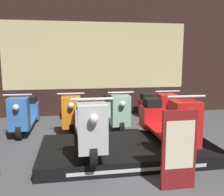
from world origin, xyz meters
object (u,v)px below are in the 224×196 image
object	(u,v)px
scooter_backrow_0	(26,113)
scooter_display_right	(165,121)
scooter_backrow_2	(115,110)
price_sign_board	(179,150)
scooter_display_left	(89,125)
scooter_backrow_3	(156,109)
scooter_backrow_1	(71,112)

from	to	relation	value
scooter_backrow_0	scooter_display_right	bearing A→B (deg)	-36.47
scooter_backrow_0	scooter_backrow_2	distance (m)	1.91
scooter_display_right	price_sign_board	world-z (taller)	scooter_display_right
scooter_display_left	scooter_display_right	bearing A→B (deg)	0.00
scooter_backrow_0	scooter_backrow_2	world-z (taller)	same
scooter_backrow_3	scooter_display_right	bearing A→B (deg)	-104.70
scooter_backrow_0	scooter_backrow_2	bearing A→B (deg)	0.00
scooter_backrow_1	scooter_backrow_2	size ratio (longest dim) A/B	1.00
scooter_backrow_3	price_sign_board	xyz separation A→B (m)	(-0.71, -2.82, 0.13)
scooter_backrow_1	scooter_display_right	bearing A→B (deg)	-50.83
scooter_display_left	price_sign_board	xyz separation A→B (m)	(0.95, -1.05, -0.05)
scooter_display_left	scooter_backrow_2	xyz separation A→B (m)	(0.71, 1.78, -0.19)
scooter_backrow_3	price_sign_board	bearing A→B (deg)	-104.12
scooter_display_right	scooter_backrow_0	bearing A→B (deg)	143.53
scooter_backrow_0	price_sign_board	distance (m)	3.56
scooter_display_left	scooter_backrow_2	size ratio (longest dim) A/B	1.00
scooter_backrow_0	scooter_backrow_3	distance (m)	2.87
scooter_backrow_2	price_sign_board	bearing A→B (deg)	-85.00
scooter_display_left	scooter_backrow_3	world-z (taller)	scooter_display_left
scooter_backrow_2	scooter_backrow_3	bearing A→B (deg)	0.00
scooter_backrow_0	scooter_display_left	bearing A→B (deg)	-55.78
scooter_backrow_2	price_sign_board	xyz separation A→B (m)	(0.25, -2.82, 0.13)
scooter_display_right	scooter_backrow_3	world-z (taller)	scooter_display_right
scooter_display_right	scooter_backrow_3	distance (m)	1.85
scooter_display_left	scooter_backrow_1	size ratio (longest dim) A/B	1.00
scooter_backrow_3	price_sign_board	distance (m)	2.91
scooter_display_left	scooter_backrow_0	world-z (taller)	scooter_display_left
scooter_backrow_3	price_sign_board	size ratio (longest dim) A/B	1.91
scooter_display_left	scooter_display_right	world-z (taller)	same
scooter_backrow_1	scooter_backrow_2	world-z (taller)	same
scooter_backrow_3	scooter_display_left	bearing A→B (deg)	-133.09
scooter_display_left	price_sign_board	bearing A→B (deg)	-47.70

